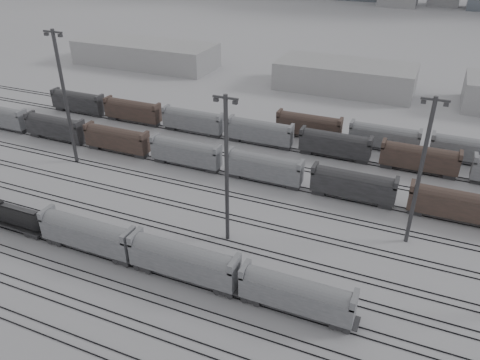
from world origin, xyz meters
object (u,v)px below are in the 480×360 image
at_px(tank_car_b, 3,213).
at_px(hopper_car_b, 184,259).
at_px(light_mast_c, 227,168).
at_px(hopper_car_a, 87,233).
at_px(hopper_car_c, 297,293).

height_order(tank_car_b, hopper_car_b, hopper_car_b).
bearing_deg(hopper_car_b, tank_car_b, 180.00).
bearing_deg(light_mast_c, hopper_car_b, -97.25).
distance_m(hopper_car_a, hopper_car_b, 16.39).
distance_m(hopper_car_a, hopper_car_c, 32.60).
height_order(hopper_car_b, light_mast_c, light_mast_c).
relative_size(hopper_car_a, hopper_car_b, 0.98).
distance_m(tank_car_b, hopper_car_a, 17.30).
xyz_separation_m(tank_car_b, hopper_car_b, (33.67, 0.00, 0.90)).
bearing_deg(hopper_car_a, hopper_car_b, 0.00).
relative_size(tank_car_b, light_mast_c, 0.78).
bearing_deg(hopper_car_a, hopper_car_c, -0.00).
relative_size(tank_car_b, hopper_car_a, 1.18).
bearing_deg(tank_car_b, hopper_car_a, 0.00).
height_order(hopper_car_b, hopper_car_c, hopper_car_b).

